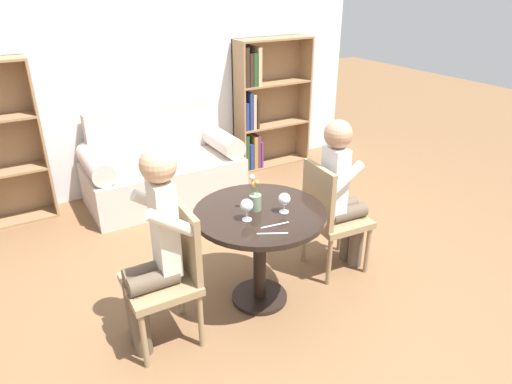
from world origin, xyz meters
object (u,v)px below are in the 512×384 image
at_px(person_right, 342,192).
at_px(wine_glass_left, 247,206).
at_px(chair_right, 330,214).
at_px(wine_glass_right, 284,200).
at_px(flower_vase, 255,199).
at_px(couch, 162,170).
at_px(chair_left, 171,271).
at_px(person_left, 154,246).
at_px(bookshelf_right, 262,106).

bearing_deg(person_right, wine_glass_left, 101.05).
bearing_deg(chair_right, wine_glass_right, 109.97).
distance_m(wine_glass_right, flower_vase, 0.19).
relative_size(couch, chair_left, 1.71).
distance_m(couch, chair_left, 2.11).
height_order(person_left, wine_glass_right, person_left).
bearing_deg(person_right, bookshelf_right, -11.65).
bearing_deg(person_left, flower_vase, 96.40).
bearing_deg(wine_glass_left, person_left, 177.45).
xyz_separation_m(chair_left, flower_vase, (0.64, 0.07, 0.30)).
distance_m(chair_left, wine_glass_left, 0.61).
distance_m(chair_left, person_right, 1.41).
xyz_separation_m(bookshelf_right, wine_glass_left, (-1.50, -2.29, 0.08)).
bearing_deg(flower_vase, chair_left, -173.87).
distance_m(bookshelf_right, flower_vase, 2.60).
height_order(person_right, wine_glass_left, person_right).
distance_m(chair_left, chair_right, 1.31).
xyz_separation_m(bookshelf_right, person_left, (-2.11, -2.26, -0.03)).
bearing_deg(wine_glass_left, chair_right, 8.25).
bearing_deg(wine_glass_right, couch, 93.66).
bearing_deg(chair_right, person_left, 97.93).
relative_size(couch, chair_right, 1.71).
bearing_deg(wine_glass_right, chair_right, 15.60).
distance_m(chair_left, person_left, 0.22).
distance_m(wine_glass_left, wine_glass_right, 0.26).
bearing_deg(chair_left, bookshelf_right, 139.42).
bearing_deg(wine_glass_left, bookshelf_right, 56.71).
bearing_deg(person_right, couch, 25.59).
distance_m(chair_right, wine_glass_left, 0.86).
bearing_deg(couch, person_right, -68.77).
height_order(couch, person_left, person_left).
xyz_separation_m(person_left, wine_glass_right, (0.87, -0.06, 0.11)).
bearing_deg(person_left, bookshelf_right, 138.21).
bearing_deg(flower_vase, couch, 89.52).
relative_size(bookshelf_right, person_right, 1.23).
xyz_separation_m(chair_left, wine_glass_left, (0.52, -0.02, 0.32)).
xyz_separation_m(bookshelf_right, chair_right, (-0.72, -2.18, -0.24)).
height_order(chair_left, flower_vase, flower_vase).
bearing_deg(bookshelf_right, chair_right, -108.22).
xyz_separation_m(person_right, flower_vase, (-0.76, -0.01, 0.14)).
xyz_separation_m(chair_left, person_right, (1.40, 0.08, 0.16)).
distance_m(bookshelf_right, person_left, 3.09).
bearing_deg(wine_glass_left, flower_vase, 38.67).
distance_m(chair_right, wine_glass_right, 0.63).
bearing_deg(wine_glass_right, person_right, 12.43).
bearing_deg(bookshelf_right, person_right, -106.02).
xyz_separation_m(bookshelf_right, flower_vase, (-1.39, -2.20, 0.06)).
xyz_separation_m(person_left, flower_vase, (0.72, 0.07, 0.10)).
bearing_deg(wine_glass_right, bookshelf_right, 61.89).
distance_m(person_left, wine_glass_left, 0.62).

